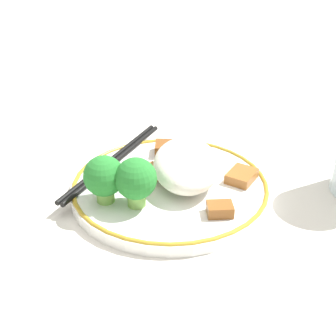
{
  "coord_description": "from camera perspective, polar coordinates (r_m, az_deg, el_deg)",
  "views": [
    {
      "loc": [
        -0.44,
        -0.0,
        0.29
      ],
      "look_at": [
        0.0,
        0.0,
        0.03
      ],
      "focal_mm": 50.0,
      "sensor_mm": 36.0,
      "label": 1
    }
  ],
  "objects": [
    {
      "name": "meat_near_front",
      "position": [
        0.55,
        -0.17,
        0.61
      ],
      "size": [
        0.03,
        0.04,
        0.01
      ],
      "color": "#995B28",
      "rests_on": "plate"
    },
    {
      "name": "ground_plane",
      "position": [
        0.52,
        0.0,
        -3.11
      ],
      "size": [
        3.0,
        3.0,
        0.0
      ],
      "primitive_type": "plane",
      "color": "silver"
    },
    {
      "name": "broccoli_back_center",
      "position": [
        0.47,
        -4.2,
        -1.46
      ],
      "size": [
        0.04,
        0.04,
        0.05
      ],
      "color": "#7FB756",
      "rests_on": "plate"
    },
    {
      "name": "broccoli_back_left",
      "position": [
        0.48,
        -8.05,
        -1.11
      ],
      "size": [
        0.04,
        0.04,
        0.05
      ],
      "color": "#7FB756",
      "rests_on": "plate"
    },
    {
      "name": "meat_near_back",
      "position": [
        0.47,
        6.09,
        -5.03
      ],
      "size": [
        0.02,
        0.03,
        0.01
      ],
      "color": "brown",
      "rests_on": "plate"
    },
    {
      "name": "plate",
      "position": [
        0.52,
        0.0,
        -2.35
      ],
      "size": [
        0.22,
        0.22,
        0.02
      ],
      "color": "white",
      "rests_on": "ground_plane"
    },
    {
      "name": "meat_near_right",
      "position": [
        0.53,
        8.73,
        -0.98
      ],
      "size": [
        0.04,
        0.04,
        0.01
      ],
      "color": "#995B28",
      "rests_on": "plate"
    },
    {
      "name": "meat_on_rice_edge",
      "position": [
        0.58,
        -0.58,
        2.4
      ],
      "size": [
        0.03,
        0.02,
        0.01
      ],
      "color": "brown",
      "rests_on": "plate"
    },
    {
      "name": "meat_near_left",
      "position": [
        0.52,
        -2.6,
        -0.65
      ],
      "size": [
        0.03,
        0.03,
        0.01
      ],
      "color": "#9E6633",
      "rests_on": "plate"
    },
    {
      "name": "rice_mound",
      "position": [
        0.51,
        2.0,
        0.42
      ],
      "size": [
        0.11,
        0.07,
        0.04
      ],
      "color": "white",
      "rests_on": "plate"
    },
    {
      "name": "chopsticks",
      "position": [
        0.56,
        -6.91,
        0.92
      ],
      "size": [
        0.19,
        0.1,
        0.01
      ],
      "color": "black",
      "rests_on": "plate"
    }
  ]
}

